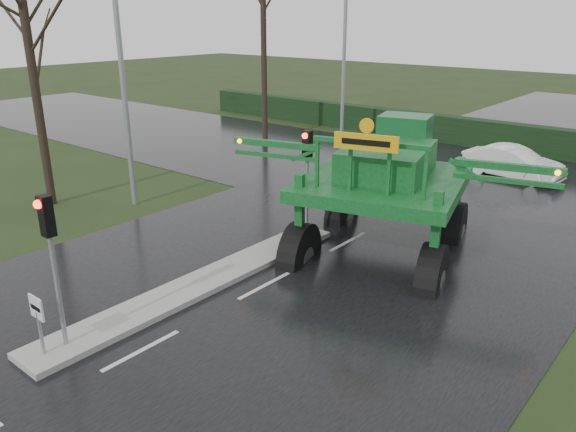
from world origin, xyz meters
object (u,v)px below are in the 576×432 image
Objects in this scene: keep_left_sign at (38,316)px; street_light_left_near at (124,42)px; street_light_left_far at (350,32)px; traffic_signal_near at (50,240)px; traffic_signal_mid at (307,160)px; white_sedan at (510,178)px; crop_sprayer at (303,173)px.

street_light_left_near reaches higher than keep_left_sign.
traffic_signal_near is at bearing -71.83° from street_light_left_far.
street_light_left_far is at bearing 107.78° from keep_left_sign.
traffic_signal_mid is 11.93m from white_sedan.
traffic_signal_near is 7.34m from crop_sprayer.
street_light_left_far is at bearing 108.17° from traffic_signal_near.
white_sedan is at bearing 65.84° from crop_sprayer.
street_light_left_far is at bearing 90.00° from street_light_left_near.
traffic_signal_mid is 0.35× the size of street_light_left_near.
keep_left_sign is 0.14× the size of street_light_left_near.
keep_left_sign is 9.12m from traffic_signal_mid.
crop_sprayer is (0.80, -1.20, -0.01)m from traffic_signal_mid.
keep_left_sign is 0.38× the size of traffic_signal_mid.
street_light_left_near reaches higher than traffic_signal_near.
crop_sprayer is (7.69, 0.29, -3.41)m from street_light_left_near.
keep_left_sign is at bearing -111.26° from crop_sprayer.
traffic_signal_near reaches higher than white_sedan.
white_sedan is (9.62, 12.82, -5.99)m from street_light_left_near.
street_light_left_near is at bearing 134.53° from traffic_signal_near.
crop_sprayer is at bearing 83.77° from traffic_signal_near.
street_light_left_near is 17.11m from white_sedan.
crop_sprayer is 2.23× the size of white_sedan.
crop_sprayer reaches higher than traffic_signal_mid.
keep_left_sign is 0.32× the size of white_sedan.
keep_left_sign is at bearing 177.23° from white_sedan.
street_light_left_near is 14.00m from street_light_left_far.
street_light_left_far reaches higher than white_sedan.
keep_left_sign is 23.11m from street_light_left_far.
keep_left_sign is at bearing -90.00° from traffic_signal_mid.
traffic_signal_mid reaches higher than keep_left_sign.
traffic_signal_near is 8.50m from traffic_signal_mid.
white_sedan is at bearing -7.00° from street_light_left_far.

